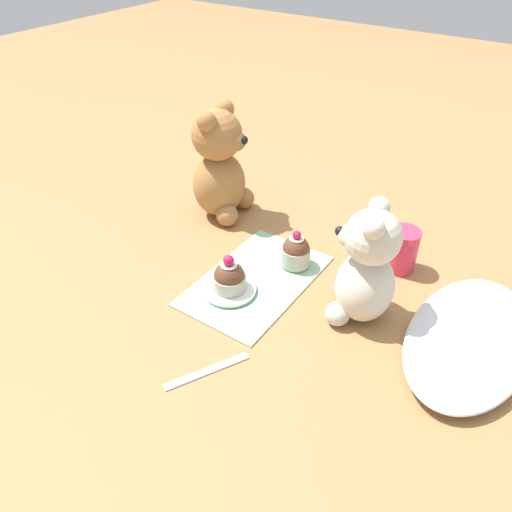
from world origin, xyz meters
TOP-DOWN VIEW (x-y plane):
  - ground_plane at (0.00, 0.00)m, footprint 4.00×4.00m
  - knitted_placemat at (0.00, 0.00)m, footprint 0.27×0.17m
  - tulle_cloth at (-0.05, 0.36)m, footprint 0.32×0.17m
  - teddy_bear_cream at (-0.03, 0.19)m, footprint 0.13×0.12m
  - teddy_bear_tan at (-0.15, -0.19)m, footprint 0.13×0.13m
  - cupcake_near_cream_bear at (-0.08, 0.04)m, footprint 0.05×0.05m
  - saucer_plate at (0.05, -0.02)m, footprint 0.09×0.09m
  - cupcake_near_tan_bear at (0.05, -0.02)m, footprint 0.06×0.06m
  - juice_glass at (-0.18, 0.19)m, footprint 0.06×0.06m
  - teaspoon at (0.21, 0.06)m, footprint 0.12×0.07m

SIDE VIEW (x-z plane):
  - ground_plane at x=0.00m, z-range 0.00..0.00m
  - teaspoon at x=0.21m, z-range 0.00..0.01m
  - knitted_placemat at x=0.00m, z-range 0.00..0.01m
  - saucer_plate at x=0.05m, z-range 0.01..0.01m
  - tulle_cloth at x=-0.05m, z-range 0.00..0.04m
  - cupcake_near_cream_bear at x=-0.08m, z-range 0.00..0.07m
  - cupcake_near_tan_bear at x=0.05m, z-range 0.00..0.07m
  - juice_glass at x=-0.18m, z-range 0.00..0.08m
  - teddy_bear_cream at x=-0.03m, z-range -0.01..0.19m
  - teddy_bear_tan at x=-0.15m, z-range -0.01..0.23m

